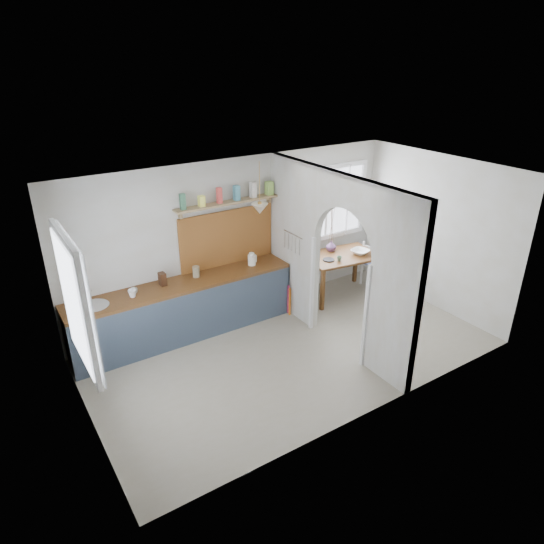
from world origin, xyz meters
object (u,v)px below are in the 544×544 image
dining_table (340,275)px  kettle (252,259)px  chair_left (299,282)px  vase (331,246)px  chair_right (376,263)px

dining_table → kettle: bearing=179.4°
chair_left → vase: bearing=78.3°
chair_right → dining_table: bearing=73.4°
kettle → vase: 1.66m
dining_table → vase: 0.55m
chair_left → vase: vase is taller
kettle → vase: bearing=24.2°
chair_left → kettle: bearing=-128.4°
chair_left → dining_table: bearing=61.3°
chair_left → kettle: (-0.81, 0.20, 0.55)m
kettle → chair_right: bearing=18.6°
dining_table → chair_right: (0.87, -0.00, 0.04)m
chair_right → kettle: 2.62m
vase → dining_table: bearing=-83.7°
chair_right → kettle: size_ratio=4.22×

